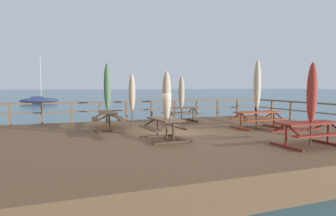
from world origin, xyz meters
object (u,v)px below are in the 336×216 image
object	(u,v)px
picnic_table_mid_centre	(108,116)
patio_umbrella_short_back	(182,93)
patio_umbrella_tall_back_left	(167,96)
picnic_table_mid_left	(258,116)
picnic_table_front_right	(308,128)
picnic_table_back_right	(165,124)
sailboat_distant	(39,100)
patio_umbrella_tall_mid_left	(257,85)
patio_umbrella_tall_front	(132,93)
patio_umbrella_short_mid	(312,93)
patio_umbrella_tall_back_right	(107,87)
picnic_table_back_left	(181,111)

from	to	relation	value
picnic_table_mid_centre	patio_umbrella_short_back	bearing A→B (deg)	18.13
picnic_table_mid_centre	patio_umbrella_tall_back_left	size ratio (longest dim) A/B	0.93
picnic_table_mid_left	picnic_table_front_right	world-z (taller)	same
picnic_table_back_right	patio_umbrella_tall_back_left	bearing A→B (deg)	19.40
picnic_table_front_right	sailboat_distant	xyz separation A→B (m)	(-10.29, 45.65, -0.89)
patio_umbrella_tall_mid_left	patio_umbrella_tall_front	size ratio (longest dim) A/B	1.24
picnic_table_back_right	patio_umbrella_short_back	bearing A→B (deg)	60.60
picnic_table_front_right	picnic_table_mid_centre	xyz separation A→B (m)	(-5.38, 6.12, 0.00)
patio_umbrella_short_back	picnic_table_back_right	bearing A→B (deg)	-119.40
patio_umbrella_tall_mid_left	sailboat_distant	size ratio (longest dim) A/B	0.40
sailboat_distant	patio_umbrella_tall_front	bearing A→B (deg)	-80.85
picnic_table_back_right	patio_umbrella_short_back	world-z (taller)	patio_umbrella_short_back
picnic_table_front_right	patio_umbrella_tall_front	world-z (taller)	patio_umbrella_tall_front
patio_umbrella_short_mid	patio_umbrella_tall_front	distance (m)	8.12
patio_umbrella_short_mid	patio_umbrella_tall_front	world-z (taller)	patio_umbrella_short_mid
picnic_table_mid_centre	patio_umbrella_tall_back_right	distance (m)	1.31
patio_umbrella_tall_back_left	sailboat_distant	bearing A→B (deg)	98.53
picnic_table_back_right	sailboat_distant	distance (m)	43.50
patio_umbrella_short_back	patio_umbrella_tall_front	distance (m)	2.94
picnic_table_front_right	picnic_table_mid_centre	world-z (taller)	same
patio_umbrella_tall_back_left	patio_umbrella_short_back	world-z (taller)	patio_umbrella_short_back
picnic_table_back_right	patio_umbrella_tall_mid_left	size ratio (longest dim) A/B	0.58
patio_umbrella_short_mid	patio_umbrella_short_back	size ratio (longest dim) A/B	1.07
picnic_table_mid_left	picnic_table_back_left	size ratio (longest dim) A/B	1.21
picnic_table_mid_left	patio_umbrella_tall_back_right	xyz separation A→B (m)	(-6.44, 2.22, 1.31)
patio_umbrella_tall_mid_left	patio_umbrella_short_mid	world-z (taller)	patio_umbrella_tall_mid_left
picnic_table_mid_left	picnic_table_back_left	world-z (taller)	same
picnic_table_mid_centre	patio_umbrella_tall_front	xyz separation A→B (m)	(1.32, 0.82, 1.04)
picnic_table_front_right	patio_umbrella_tall_back_left	size ratio (longest dim) A/B	0.86
picnic_table_front_right	patio_umbrella_short_mid	size ratio (longest dim) A/B	0.79
patio_umbrella_tall_mid_left	patio_umbrella_short_mid	xyz separation A→B (m)	(-0.98, -3.98, -0.29)
picnic_table_front_right	patio_umbrella_short_mid	distance (m)	1.13
patio_umbrella_short_mid	patio_umbrella_short_back	bearing A→B (deg)	99.08
patio_umbrella_tall_back_left	patio_umbrella_tall_front	bearing A→B (deg)	92.81
picnic_table_front_right	patio_umbrella_short_back	world-z (taller)	patio_umbrella_short_back
picnic_table_back_right	picnic_table_mid_centre	xyz separation A→B (m)	(-1.46, 3.50, 0.01)
picnic_table_front_right	patio_umbrella_short_mid	xyz separation A→B (m)	(0.04, -0.07, 1.13)
patio_umbrella_tall_mid_left	patio_umbrella_tall_back_left	distance (m)	5.04
picnic_table_back_left	patio_umbrella_tall_front	distance (m)	3.13
picnic_table_back_right	picnic_table_back_left	distance (m)	5.63
patio_umbrella_tall_back_left	patio_umbrella_tall_front	world-z (taller)	patio_umbrella_tall_front
patio_umbrella_tall_back_right	patio_umbrella_tall_front	xyz separation A→B (m)	(1.33, 0.85, -0.27)
patio_umbrella_tall_back_left	patio_umbrella_tall_back_right	xyz separation A→B (m)	(-1.54, 3.44, 0.31)
picnic_table_mid_centre	patio_umbrella_short_mid	xyz separation A→B (m)	(5.42, -6.19, 1.13)
picnic_table_back_right	patio_umbrella_tall_back_right	xyz separation A→B (m)	(-1.47, 3.46, 1.32)
picnic_table_front_right	patio_umbrella_short_back	xyz separation A→B (m)	(-1.17, 7.49, 1.01)
patio_umbrella_tall_front	patio_umbrella_short_back	bearing A→B (deg)	10.99
picnic_table_mid_left	picnic_table_back_right	xyz separation A→B (m)	(-4.97, -1.25, -0.01)
patio_umbrella_tall_back_left	patio_umbrella_short_back	xyz separation A→B (m)	(2.68, 4.85, 0.01)
patio_umbrella_tall_back_right	patio_umbrella_short_back	size ratio (longest dim) A/B	1.19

